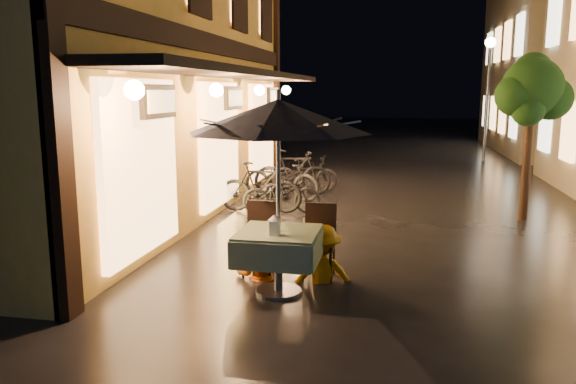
% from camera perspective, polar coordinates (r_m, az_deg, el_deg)
% --- Properties ---
extents(ground, '(90.00, 90.00, 0.00)m').
position_cam_1_polar(ground, '(7.05, 10.49, -10.20)').
color(ground, black).
rests_on(ground, ground).
extents(west_building, '(5.90, 11.40, 7.40)m').
position_cam_1_polar(west_building, '(12.12, -17.91, 15.80)').
color(west_building, gold).
rests_on(west_building, ground).
extents(street_tree, '(1.43, 1.20, 3.15)m').
position_cam_1_polar(street_tree, '(11.38, 23.61, 9.32)').
color(street_tree, black).
rests_on(street_tree, ground).
extents(streetlamp_far, '(0.36, 0.36, 4.23)m').
position_cam_1_polar(streetlamp_far, '(20.83, 19.69, 11.00)').
color(streetlamp_far, '#59595E').
rests_on(streetlamp_far, ground).
extents(cafe_table, '(0.99, 0.99, 0.78)m').
position_cam_1_polar(cafe_table, '(6.81, -0.97, -5.56)').
color(cafe_table, '#59595E').
rests_on(cafe_table, ground).
extents(patio_umbrella, '(2.18, 2.18, 2.46)m').
position_cam_1_polar(patio_umbrella, '(6.56, -1.01, 7.68)').
color(patio_umbrella, '#59595E').
rests_on(patio_umbrella, ground).
extents(cafe_chair_left, '(0.42, 0.42, 0.97)m').
position_cam_1_polar(cafe_chair_left, '(7.60, -2.77, -4.26)').
color(cafe_chair_left, black).
rests_on(cafe_chair_left, ground).
extents(cafe_chair_right, '(0.42, 0.42, 0.97)m').
position_cam_1_polar(cafe_chair_right, '(7.46, 3.23, -4.55)').
color(cafe_chair_right, black).
rests_on(cafe_chair_right, ground).
extents(table_lantern, '(0.16, 0.16, 0.25)m').
position_cam_1_polar(table_lantern, '(6.53, -1.35, -3.24)').
color(table_lantern, white).
rests_on(table_lantern, cafe_table).
extents(person_orange, '(0.71, 0.58, 1.37)m').
position_cam_1_polar(person_orange, '(7.40, -3.00, -3.47)').
color(person_orange, '#C45707').
rests_on(person_orange, ground).
extents(person_yellow, '(1.04, 0.78, 1.44)m').
position_cam_1_polar(person_yellow, '(7.24, 3.50, -3.53)').
color(person_yellow, '#F89401').
rests_on(person_yellow, ground).
extents(bicycle_0, '(1.64, 0.89, 0.82)m').
position_cam_1_polar(bicycle_0, '(11.22, -0.64, -0.17)').
color(bicycle_0, black).
rests_on(bicycle_0, ground).
extents(bicycle_1, '(1.73, 0.52, 1.03)m').
position_cam_1_polar(bicycle_1, '(11.34, -2.84, 0.49)').
color(bicycle_1, black).
rests_on(bicycle_1, ground).
extents(bicycle_2, '(1.97, 1.14, 0.98)m').
position_cam_1_polar(bicycle_2, '(12.69, -0.65, 1.42)').
color(bicycle_2, black).
rests_on(bicycle_2, ground).
extents(bicycle_3, '(1.87, 0.82, 1.08)m').
position_cam_1_polar(bicycle_3, '(13.16, 0.47, 1.97)').
color(bicycle_3, black).
rests_on(bicycle_3, ground).
extents(bicycle_4, '(1.65, 0.65, 0.85)m').
position_cam_1_polar(bicycle_4, '(13.96, 1.81, 1.96)').
color(bicycle_4, black).
rests_on(bicycle_4, ground).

